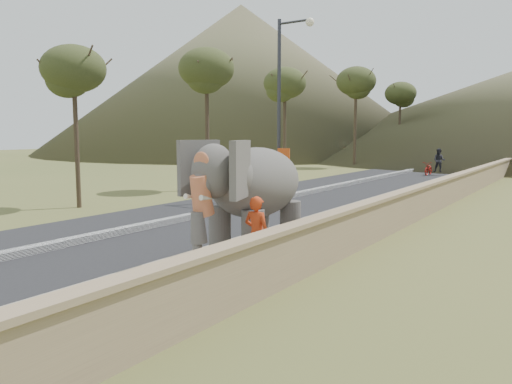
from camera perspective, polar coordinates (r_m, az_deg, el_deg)
ground at (r=10.56m, az=-7.33°, el=-10.26°), size 160.00×160.00×0.00m
road at (r=21.32m, az=0.26°, el=-1.47°), size 7.00×120.00×0.03m
median at (r=21.31m, az=0.26°, el=-1.21°), size 0.35×120.00×0.22m
walkway at (r=19.04m, az=12.90°, el=-2.46°), size 3.00×120.00×0.15m
parapet at (r=18.45m, az=17.73°, el=-1.42°), size 0.30×120.00×1.10m
lamppost at (r=22.41m, az=3.34°, el=11.38°), size 1.76×0.36×8.00m
signboard at (r=21.94m, az=3.17°, el=3.03°), size 0.60×0.08×2.40m
hill_left at (r=77.29m, az=-1.69°, el=12.70°), size 60.00×60.00×22.00m
elephant_and_man at (r=12.07m, az=0.03°, el=-0.73°), size 2.19×3.77×2.73m
motorcyclist at (r=38.03m, az=19.59°, el=2.91°), size 1.50×1.88×1.95m
trees at (r=38.56m, az=22.61°, el=7.76°), size 47.89×43.60×9.04m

